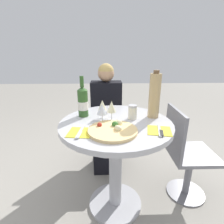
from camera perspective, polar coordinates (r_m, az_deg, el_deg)
ground_plane at (r=1.74m, az=1.06°, el=-27.66°), size 12.00×12.00×0.00m
dining_table at (r=1.37m, az=1.22°, el=-10.80°), size 0.83×0.83×0.78m
chair_behind_diner at (r=2.11m, az=-1.78°, el=-4.75°), size 0.38×0.38×0.83m
seated_diner at (r=1.94m, az=-1.80°, el=-3.56°), size 0.33×0.40×1.15m
chair_empty_side at (r=1.69m, az=22.68°, el=-12.93°), size 0.38×0.38×0.83m
pizza_large at (r=1.13m, az=0.33°, el=-5.84°), size 0.32×0.32×0.05m
wine_bottle at (r=1.38m, az=-9.49°, el=3.32°), size 0.08×0.08×0.32m
tall_carafe at (r=1.37m, az=13.71°, el=5.22°), size 0.09×0.09×0.36m
sugar_shaker at (r=1.33m, az=6.71°, el=-0.02°), size 0.07×0.07×0.11m
wine_glass_center at (r=1.28m, az=-0.16°, el=1.64°), size 0.07×0.07×0.15m
wine_glass_front_left at (r=1.23m, az=-3.27°, el=0.79°), size 0.08×0.08×0.14m
wine_glass_back_left at (r=1.33m, az=-3.18°, el=2.10°), size 0.07×0.07×0.14m
place_setting_left at (r=1.13m, az=-10.38°, el=-6.57°), size 0.17×0.19×0.01m
place_setting_right at (r=1.18m, az=15.26°, el=-5.88°), size 0.18×0.19×0.01m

